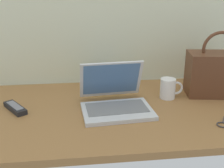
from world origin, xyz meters
TOP-DOWN VIEW (x-y plane):
  - desk at (0.00, 0.00)m, footprint 1.60×0.76m
  - laptop at (0.03, -0.00)m, footprint 0.33×0.32m
  - coffee_mug at (0.31, 0.09)m, footprint 0.12×0.08m
  - remote_control_near at (-0.42, 0.03)m, footprint 0.13×0.16m
  - handbag at (0.57, 0.11)m, footprint 0.32×0.21m
  - book_stack at (0.01, 0.26)m, footprint 0.22×0.17m

SIDE VIEW (x-z plane):
  - desk at x=0.00m, z-range 0.00..0.03m
  - remote_control_near at x=-0.42m, z-range 0.03..0.05m
  - book_stack at x=0.01m, z-range 0.03..0.10m
  - laptop at x=0.03m, z-range -0.03..0.18m
  - coffee_mug at x=0.31m, z-range 0.03..0.13m
  - handbag at x=0.57m, z-range -0.02..0.31m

